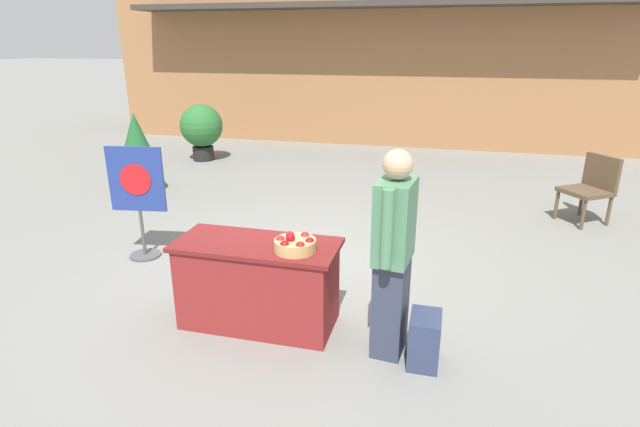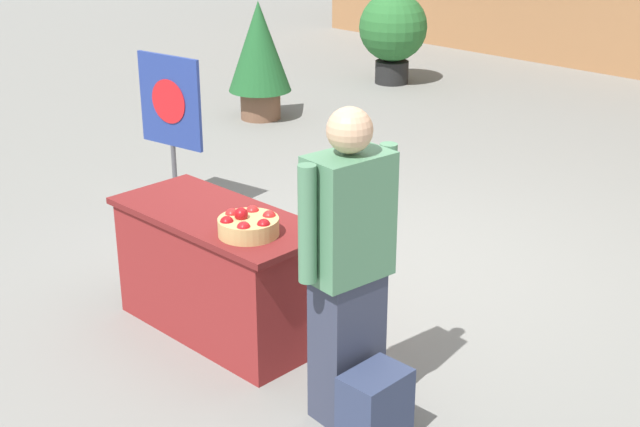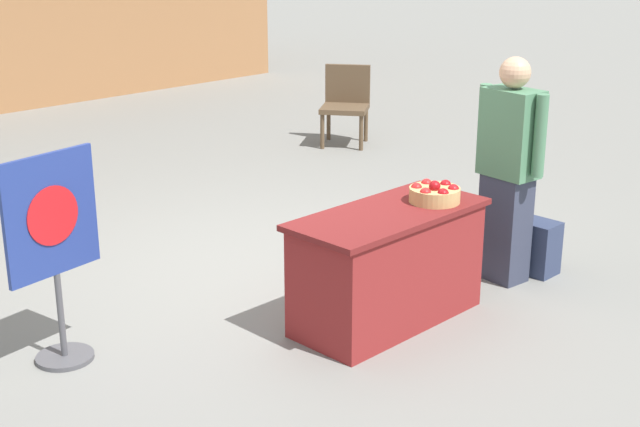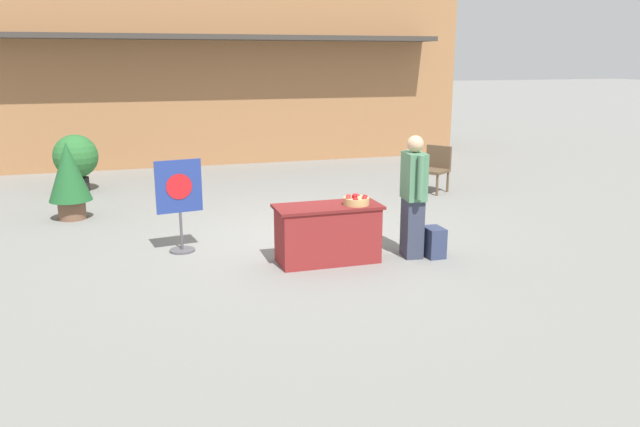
% 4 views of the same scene
% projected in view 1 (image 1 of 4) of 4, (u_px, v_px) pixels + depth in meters
% --- Properties ---
extents(ground_plane, '(120.00, 120.00, 0.00)m').
position_uv_depth(ground_plane, '(302.00, 264.00, 5.78)').
color(ground_plane, slate).
extents(storefront_building, '(13.44, 4.95, 5.15)m').
position_uv_depth(storefront_building, '(386.00, 36.00, 13.30)').
color(storefront_building, '#9E6B42').
rests_on(storefront_building, ground_plane).
extents(display_table, '(1.44, 0.64, 0.79)m').
position_uv_depth(display_table, '(258.00, 283.00, 4.45)').
color(display_table, maroon).
rests_on(display_table, ground_plane).
extents(apple_basket, '(0.35, 0.35, 0.16)m').
position_uv_depth(apple_basket, '(295.00, 244.00, 4.13)').
color(apple_basket, tan).
rests_on(apple_basket, display_table).
extents(person_visitor, '(0.31, 0.61, 1.70)m').
position_uv_depth(person_visitor, '(393.00, 254.00, 3.89)').
color(person_visitor, '#33384C').
rests_on(person_visitor, ground_plane).
extents(backpack, '(0.24, 0.34, 0.42)m').
position_uv_depth(backpack, '(424.00, 340.00, 3.94)').
color(backpack, '#2D3856').
rests_on(backpack, ground_plane).
extents(poster_board, '(0.65, 0.36, 1.33)m').
position_uv_depth(poster_board, '(138.00, 197.00, 5.74)').
color(poster_board, '#4C4C51').
rests_on(poster_board, ground_plane).
extents(patio_chair, '(0.77, 0.77, 0.95)m').
position_uv_depth(patio_chair, '(592.00, 185.00, 6.97)').
color(patio_chair, brown).
rests_on(patio_chair, ground_plane).
extents(potted_plant_far_right, '(0.90, 0.90, 1.19)m').
position_uv_depth(potted_plant_far_right, '(201.00, 128.00, 10.59)').
color(potted_plant_far_right, black).
rests_on(potted_plant_far_right, ground_plane).
extents(potted_plant_far_left, '(0.71, 0.71, 1.34)m').
position_uv_depth(potted_plant_far_left, '(137.00, 147.00, 8.37)').
color(potted_plant_far_left, brown).
rests_on(potted_plant_far_left, ground_plane).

